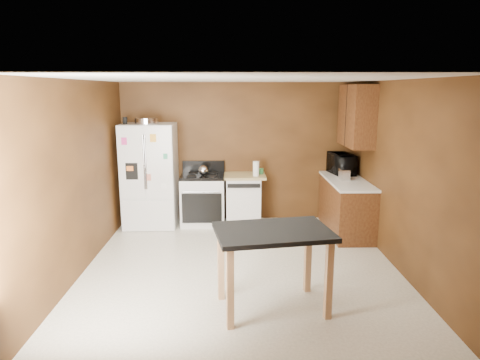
{
  "coord_description": "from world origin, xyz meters",
  "views": [
    {
      "loc": [
        -0.12,
        -5.47,
        2.38
      ],
      "look_at": [
        0.0,
        0.85,
        1.03
      ],
      "focal_mm": 32.0,
      "sensor_mm": 36.0,
      "label": 1
    }
  ],
  "objects_px": {
    "roasting_pan": "(146,121)",
    "pen_cup": "(125,121)",
    "green_canister": "(261,171)",
    "refrigerator": "(150,176)",
    "dishwasher": "(243,199)",
    "microwave": "(341,164)",
    "kettle": "(203,170)",
    "island": "(273,242)",
    "paper_towel": "(256,169)",
    "gas_range": "(203,199)",
    "toaster": "(344,174)"
  },
  "relations": [
    {
      "from": "gas_range",
      "to": "dishwasher",
      "type": "height_order",
      "value": "gas_range"
    },
    {
      "from": "dishwasher",
      "to": "paper_towel",
      "type": "bearing_deg",
      "value": -24.67
    },
    {
      "from": "microwave",
      "to": "kettle",
      "type": "bearing_deg",
      "value": 82.12
    },
    {
      "from": "dishwasher",
      "to": "island",
      "type": "relative_size",
      "value": 0.67
    },
    {
      "from": "pen_cup",
      "to": "microwave",
      "type": "distance_m",
      "value": 3.83
    },
    {
      "from": "gas_range",
      "to": "roasting_pan",
      "type": "bearing_deg",
      "value": -174.61
    },
    {
      "from": "kettle",
      "to": "refrigerator",
      "type": "bearing_deg",
      "value": -179.66
    },
    {
      "from": "roasting_pan",
      "to": "pen_cup",
      "type": "distance_m",
      "value": 0.35
    },
    {
      "from": "gas_range",
      "to": "pen_cup",
      "type": "bearing_deg",
      "value": -173.77
    },
    {
      "from": "roasting_pan",
      "to": "green_canister",
      "type": "height_order",
      "value": "roasting_pan"
    },
    {
      "from": "pen_cup",
      "to": "paper_towel",
      "type": "relative_size",
      "value": 0.45
    },
    {
      "from": "roasting_pan",
      "to": "dishwasher",
      "type": "xyz_separation_m",
      "value": [
        1.65,
        0.11,
        -1.4
      ]
    },
    {
      "from": "roasting_pan",
      "to": "pen_cup",
      "type": "bearing_deg",
      "value": -171.55
    },
    {
      "from": "refrigerator",
      "to": "gas_range",
      "type": "bearing_deg",
      "value": 3.81
    },
    {
      "from": "kettle",
      "to": "microwave",
      "type": "bearing_deg",
      "value": 2.39
    },
    {
      "from": "pen_cup",
      "to": "island",
      "type": "distance_m",
      "value": 3.83
    },
    {
      "from": "roasting_pan",
      "to": "refrigerator",
      "type": "bearing_deg",
      "value": 57.77
    },
    {
      "from": "dishwasher",
      "to": "microwave",
      "type": "bearing_deg",
      "value": 0.75
    },
    {
      "from": "microwave",
      "to": "gas_range",
      "type": "relative_size",
      "value": 0.55
    },
    {
      "from": "paper_towel",
      "to": "microwave",
      "type": "height_order",
      "value": "microwave"
    },
    {
      "from": "paper_towel",
      "to": "toaster",
      "type": "xyz_separation_m",
      "value": [
        1.46,
        -0.35,
        -0.03
      ]
    },
    {
      "from": "microwave",
      "to": "dishwasher",
      "type": "xyz_separation_m",
      "value": [
        -1.75,
        -0.02,
        -0.61
      ]
    },
    {
      "from": "microwave",
      "to": "island",
      "type": "bearing_deg",
      "value": 143.84
    },
    {
      "from": "green_canister",
      "to": "refrigerator",
      "type": "xyz_separation_m",
      "value": [
        -1.95,
        -0.17,
        -0.04
      ]
    },
    {
      "from": "roasting_pan",
      "to": "dishwasher",
      "type": "bearing_deg",
      "value": 3.89
    },
    {
      "from": "toaster",
      "to": "dishwasher",
      "type": "height_order",
      "value": "toaster"
    },
    {
      "from": "toaster",
      "to": "gas_range",
      "type": "bearing_deg",
      "value": 170.88
    },
    {
      "from": "gas_range",
      "to": "paper_towel",
      "type": "bearing_deg",
      "value": -4.63
    },
    {
      "from": "paper_towel",
      "to": "green_canister",
      "type": "relative_size",
      "value": 2.63
    },
    {
      "from": "microwave",
      "to": "dishwasher",
      "type": "height_order",
      "value": "microwave"
    },
    {
      "from": "pen_cup",
      "to": "green_canister",
      "type": "bearing_deg",
      "value": 6.22
    },
    {
      "from": "pen_cup",
      "to": "gas_range",
      "type": "height_order",
      "value": "pen_cup"
    },
    {
      "from": "roasting_pan",
      "to": "microwave",
      "type": "relative_size",
      "value": 0.67
    },
    {
      "from": "pen_cup",
      "to": "paper_towel",
      "type": "xyz_separation_m",
      "value": [
        2.21,
        0.06,
        -0.84
      ]
    },
    {
      "from": "dishwasher",
      "to": "roasting_pan",
      "type": "bearing_deg",
      "value": -176.11
    },
    {
      "from": "pen_cup",
      "to": "island",
      "type": "bearing_deg",
      "value": -52.6
    },
    {
      "from": "paper_towel",
      "to": "toaster",
      "type": "bearing_deg",
      "value": -13.63
    },
    {
      "from": "roasting_pan",
      "to": "pen_cup",
      "type": "xyz_separation_m",
      "value": [
        -0.35,
        -0.05,
        0.01
      ]
    },
    {
      "from": "microwave",
      "to": "gas_range",
      "type": "bearing_deg",
      "value": 80.82
    },
    {
      "from": "roasting_pan",
      "to": "gas_range",
      "type": "distance_m",
      "value": 1.67
    },
    {
      "from": "paper_towel",
      "to": "pen_cup",
      "type": "bearing_deg",
      "value": -178.36
    },
    {
      "from": "pen_cup",
      "to": "island",
      "type": "height_order",
      "value": "pen_cup"
    },
    {
      "from": "kettle",
      "to": "toaster",
      "type": "distance_m",
      "value": 2.41
    },
    {
      "from": "kettle",
      "to": "toaster",
      "type": "relative_size",
      "value": 0.74
    },
    {
      "from": "paper_towel",
      "to": "gas_range",
      "type": "xyz_separation_m",
      "value": [
        -0.94,
        0.08,
        -0.56
      ]
    },
    {
      "from": "green_canister",
      "to": "refrigerator",
      "type": "bearing_deg",
      "value": -174.91
    },
    {
      "from": "pen_cup",
      "to": "kettle",
      "type": "xyz_separation_m",
      "value": [
        1.29,
        0.08,
        -0.87
      ]
    },
    {
      "from": "green_canister",
      "to": "gas_range",
      "type": "bearing_deg",
      "value": -173.79
    },
    {
      "from": "green_canister",
      "to": "island",
      "type": "distance_m",
      "value": 3.18
    },
    {
      "from": "kettle",
      "to": "gas_range",
      "type": "height_order",
      "value": "gas_range"
    }
  ]
}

